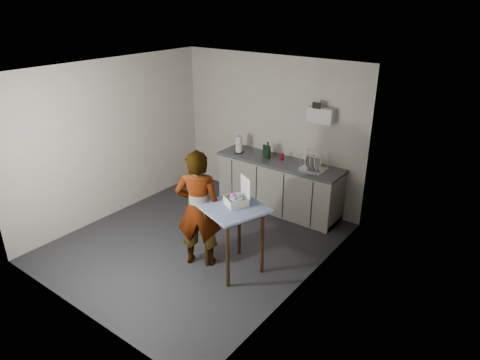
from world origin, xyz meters
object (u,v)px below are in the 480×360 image
Objects in this scene: kitchen_counter at (278,186)px; soda_can at (282,157)px; side_table at (234,215)px; soap_bottle at (268,150)px; standing_man at (198,209)px; paper_towel at (239,145)px; dark_bottle at (264,151)px; dish_rack at (313,166)px; bakery_box at (237,199)px.

kitchen_counter is 0.54m from soda_can.
side_table is 3.22× the size of soap_bottle.
standing_man reaches higher than side_table.
kitchen_counter is 7.42× the size of paper_towel.
side_table is 2.01m from soap_bottle.
standing_man is 2.04m from soap_bottle.
kitchen_counter is 1.01m from paper_towel.
paper_towel is (-1.28, 1.81, 0.21)m from side_table.
paper_towel is (-0.49, -0.09, 0.03)m from dark_bottle.
dish_rack is (1.43, 0.08, -0.08)m from paper_towel.
soap_bottle reaches higher than soda_can.
dark_bottle is (-0.30, -0.01, 0.59)m from kitchen_counter.
soap_bottle reaches higher than dish_rack.
soda_can is 0.82m from paper_towel.
soap_bottle reaches higher than dark_bottle.
kitchen_counter is 5.60× the size of dish_rack.
paper_towel is at bearing -174.63° from soap_bottle.
soda_can is 0.29× the size of dish_rack.
kitchen_counter is at bearing 123.29° from side_table.
bakery_box reaches higher than soda_can.
standing_man is 4.19× the size of dish_rack.
soap_bottle reaches higher than kitchen_counter.
kitchen_counter is at bearing 132.12° from bakery_box.
soda_can is at bearing 10.09° from dark_bottle.
standing_man reaches higher than kitchen_counter.
kitchen_counter is 2.01m from side_table.
side_table is 8.22× the size of soda_can.
paper_towel is at bearing -172.95° from kitchen_counter.
side_table is (0.49, -1.91, 0.41)m from kitchen_counter.
side_table is at bearing 165.81° from standing_man.
kitchen_counter is 6.05× the size of bakery_box.
paper_towel is 1.43m from dish_rack.
soda_can is (0.02, 2.10, 0.13)m from standing_man.
kitchen_counter is 1.98m from bakery_box.
soda_can is at bearing -121.50° from standing_man.
soap_bottle is at bearing 5.37° from paper_towel.
standing_man is at bearing -107.41° from dish_rack.
kitchen_counter is 10.27× the size of dark_bottle.
standing_man reaches higher than dish_rack.
bakery_box is (0.46, -1.87, 0.08)m from soda_can.
soap_bottle is at bearing -178.02° from dish_rack.
paper_towel is (-0.79, 1.96, 0.21)m from standing_man.
side_table reaches higher than kitchen_counter.
paper_towel reaches higher than side_table.
dish_rack is at bearing 112.32° from bakery_box.
soda_can is (0.23, 0.09, -0.09)m from soap_bottle.
dish_rack is 1.08× the size of bakery_box.
standing_man is (-0.49, -0.15, 0.00)m from side_table.
kitchen_counter is 0.67m from soap_bottle.
side_table is 0.22m from bakery_box.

